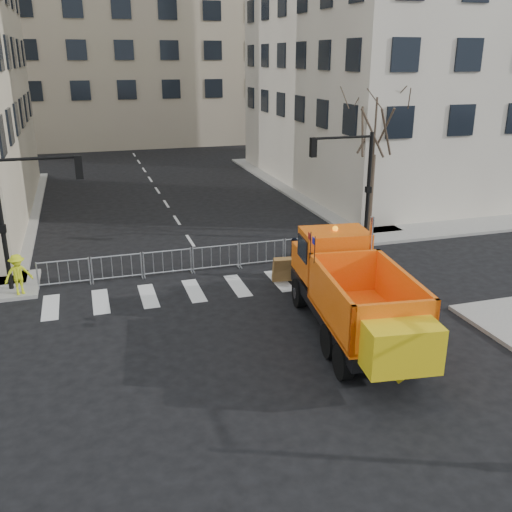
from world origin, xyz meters
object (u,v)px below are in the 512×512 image
object	(u,v)px
cop_a	(325,265)
cop_c	(294,258)
worker	(18,274)
newspaper_box	(347,244)
cop_b	(343,255)
plow_truck	(353,292)

from	to	relation	value
cop_a	cop_c	distance (m)	1.41
cop_a	worker	bearing A→B (deg)	-6.27
cop_c	newspaper_box	xyz separation A→B (m)	(3.18, 1.59, -0.18)
cop_b	cop_c	distance (m)	2.03
cop_a	plow_truck	bearing A→B (deg)	81.45
cop_a	cop_c	bearing A→B (deg)	-46.07
plow_truck	cop_c	distance (m)	5.74
cop_a	cop_b	xyz separation A→B (m)	(1.02, 0.44, 0.17)
plow_truck	newspaper_box	world-z (taller)	plow_truck
cop_c	plow_truck	bearing A→B (deg)	35.97
worker	newspaper_box	xyz separation A→B (m)	(13.99, 0.47, -0.25)
plow_truck	newspaper_box	distance (m)	8.06
plow_truck	worker	distance (m)	12.65
worker	newspaper_box	size ratio (longest dim) A/B	1.46
cop_a	worker	size ratio (longest dim) A/B	1.08
cop_b	newspaper_box	distance (m)	2.58
cop_a	cop_b	size ratio (longest dim) A/B	0.84
cop_a	cop_b	bearing A→B (deg)	-152.11
plow_truck	cop_a	distance (m)	4.78
plow_truck	cop_b	world-z (taller)	plow_truck
cop_c	worker	xyz separation A→B (m)	(-10.81, 1.12, 0.07)
cop_b	worker	xyz separation A→B (m)	(-12.73, 1.76, -0.08)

